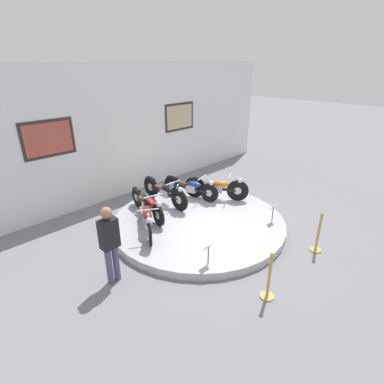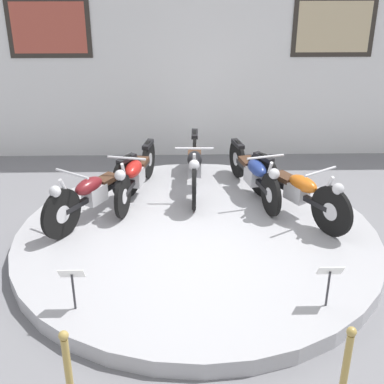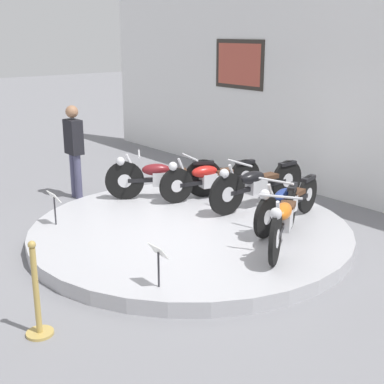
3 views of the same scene
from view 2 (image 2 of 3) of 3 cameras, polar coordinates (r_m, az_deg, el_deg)
name	(u,v)px [view 2 (image 2 of 3)]	position (r m, az deg, el deg)	size (l,w,h in m)	color
ground_plane	(197,246)	(7.08, 0.53, -5.81)	(60.00, 60.00, 0.00)	slate
display_platform	(197,240)	(7.03, 0.53, -5.13)	(4.72, 4.72, 0.20)	#ADADB2
back_wall	(192,39)	(9.53, -0.02, 16.02)	(14.00, 0.22, 4.19)	white
motorcycle_maroon	(94,191)	(7.32, -10.37, 0.11)	(1.14, 1.72, 0.81)	black
motorcycle_red	(136,173)	(7.85, -6.04, 1.99)	(0.58, 1.92, 0.78)	black
motorcycle_black	(194,164)	(8.04, 0.26, 3.00)	(0.54, 2.03, 0.82)	black
motorcycle_blue	(254,172)	(7.89, 6.64, 2.09)	(0.64, 1.90, 0.78)	black
motorcycle_orange	(297,189)	(7.39, 11.14, 0.32)	(1.13, 1.74, 0.81)	black
info_placard_front_left	(72,279)	(5.61, -12.67, -9.06)	(0.26, 0.11, 0.51)	#333338
info_placard_front_centre	(330,276)	(5.69, 14.47, -8.69)	(0.26, 0.11, 0.51)	#333338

